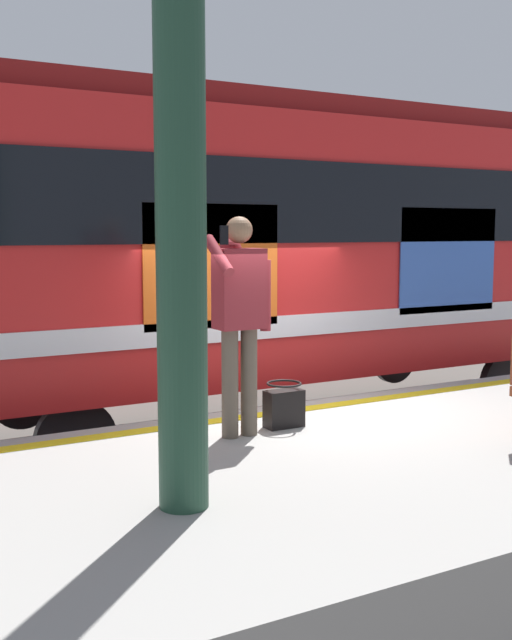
{
  "coord_description": "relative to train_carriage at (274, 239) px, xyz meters",
  "views": [
    {
      "loc": [
        3.92,
        6.41,
        2.69
      ],
      "look_at": [
        0.47,
        0.3,
        1.87
      ],
      "focal_mm": 43.19,
      "sensor_mm": 36.0,
      "label": 1
    }
  ],
  "objects": [
    {
      "name": "ground_plane",
      "position": [
        1.27,
        2.28,
        -2.57
      ],
      "size": [
        26.43,
        26.43,
        0.0
      ],
      "primitive_type": "plane",
      "color": "#4C4742"
    },
    {
      "name": "platform",
      "position": [
        1.27,
        4.09,
        -2.09
      ],
      "size": [
        17.62,
        3.64,
        0.97
      ],
      "primitive_type": "cube",
      "color": "gray",
      "rests_on": "ground"
    },
    {
      "name": "safety_line",
      "position": [
        1.27,
        2.58,
        -1.6
      ],
      "size": [
        17.27,
        0.16,
        0.01
      ],
      "primitive_type": "cube",
      "color": "yellow",
      "rests_on": "platform"
    },
    {
      "name": "track_rail_near",
      "position": [
        1.27,
        0.71,
        -2.49
      ],
      "size": [
        22.91,
        0.08,
        0.16
      ],
      "primitive_type": "cube",
      "color": "slate",
      "rests_on": "ground"
    },
    {
      "name": "track_rail_far",
      "position": [
        1.27,
        -0.72,
        -2.49
      ],
      "size": [
        22.91,
        0.08,
        0.16
      ],
      "primitive_type": "cube",
      "color": "slate",
      "rests_on": "ground"
    },
    {
      "name": "train_carriage",
      "position": [
        0.0,
        0.0,
        0.0
      ],
      "size": [
        9.36,
        3.0,
        4.07
      ],
      "color": "red",
      "rests_on": "ground"
    },
    {
      "name": "passenger",
      "position": [
        2.2,
        3.11,
        -0.52
      ],
      "size": [
        0.57,
        0.55,
        1.83
      ],
      "color": "brown",
      "rests_on": "platform"
    },
    {
      "name": "handbag",
      "position": [
        1.72,
        3.05,
        -1.42
      ],
      "size": [
        0.34,
        0.31,
        0.4
      ],
      "color": "black",
      "rests_on": "platform"
    },
    {
      "name": "station_column",
      "position": [
        3.29,
        4.41,
        0.5
      ],
      "size": [
        0.31,
        0.31,
        4.2
      ],
      "primitive_type": "cylinder",
      "color": "#1E3F2D",
      "rests_on": "platform"
    }
  ]
}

